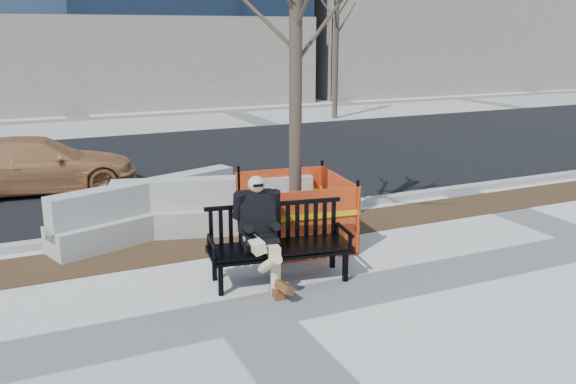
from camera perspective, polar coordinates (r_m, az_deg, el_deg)
name	(u,v)px	position (r m, az deg, el deg)	size (l,w,h in m)	color
ground	(248,313)	(7.66, -3.82, -11.27)	(120.00, 120.00, 0.00)	beige
mulch_strip	(191,247)	(9.95, -9.16, -5.09)	(40.00, 1.20, 0.02)	#47301C
asphalt_street	(124,169)	(15.80, -15.21, 2.08)	(60.00, 10.40, 0.01)	black
curb	(176,227)	(10.80, -10.52, -3.21)	(60.00, 0.25, 0.12)	#9E9B93
bench	(280,280)	(8.56, -0.78, -8.32)	(2.01, 0.72, 1.07)	black
seated_man	(259,281)	(8.54, -2.72, -8.37)	(0.63, 1.05, 1.47)	black
tree_fence	(295,244)	(9.95, 0.67, -4.90)	(2.40, 2.40, 5.99)	#FE5322
sedan	(41,191)	(14.21, -22.21, 0.06)	(1.66, 4.08, 1.18)	#C07D4B
jersey_barrier_left	(150,235)	(10.64, -12.88, -3.97)	(3.38, 0.68, 0.97)	#A6A49B
jersey_barrier_right	(215,232)	(10.61, -6.91, -3.74)	(3.39, 0.68, 0.97)	#A6A49C
far_tree_right	(335,118)	(24.45, 4.41, 6.95)	(2.29, 2.29, 6.17)	#4B3C30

